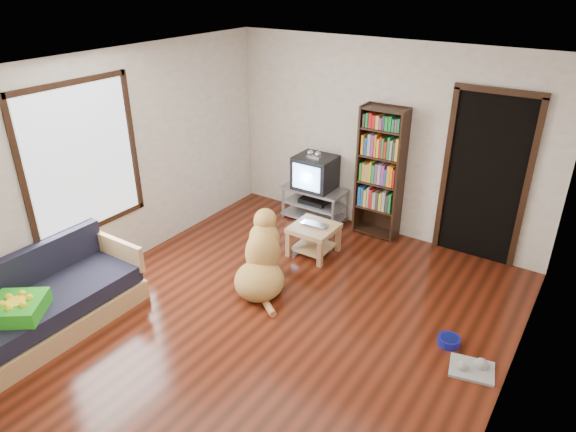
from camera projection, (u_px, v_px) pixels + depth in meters
The scene contains 18 objects.
ground at pixel (278, 317), 5.51m from camera, with size 5.00×5.00×0.00m, color #5A1F0F.
ceiling at pixel (276, 70), 4.36m from camera, with size 5.00×5.00×0.00m, color white.
wall_back at pixel (384, 141), 6.80m from camera, with size 4.50×4.50×0.00m, color silver.
wall_front at pixel (39, 356), 3.07m from camera, with size 4.50×4.50×0.00m, color silver.
wall_left at pixel (120, 163), 6.05m from camera, with size 5.00×5.00×0.00m, color silver.
wall_right at pixel (525, 279), 3.82m from camera, with size 5.00×5.00×0.00m, color silver.
green_cushion at pixel (18, 308), 4.83m from camera, with size 0.46×0.46×0.15m, color green.
laptop at pixel (313, 226), 6.52m from camera, with size 0.35×0.22×0.03m, color #B7B7BC.
dog_bowl at pixel (449, 341), 5.10m from camera, with size 0.22×0.22×0.08m, color navy.
grey_rag at pixel (472, 369), 4.78m from camera, with size 0.40×0.32×0.03m, color #A1A1A1.
window at pixel (82, 159), 5.58m from camera, with size 0.03×1.46×1.70m.
doorway at pixel (485, 175), 6.20m from camera, with size 1.03×0.05×2.19m.
tv_stand at pixel (314, 202), 7.52m from camera, with size 0.90×0.45×0.50m.
crt_tv at pixel (316, 172), 7.33m from camera, with size 0.55×0.52×0.58m.
bookshelf at pixel (381, 166), 6.80m from camera, with size 0.60×0.30×1.80m.
sofa at pixel (53, 303), 5.29m from camera, with size 0.80×1.80×0.80m.
coffee_table at pixel (314, 234), 6.61m from camera, with size 0.55×0.55×0.40m.
dog at pixel (262, 261), 5.90m from camera, with size 0.80×1.02×0.92m.
Camera 1 is at (2.56, -3.66, 3.40)m, focal length 32.00 mm.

